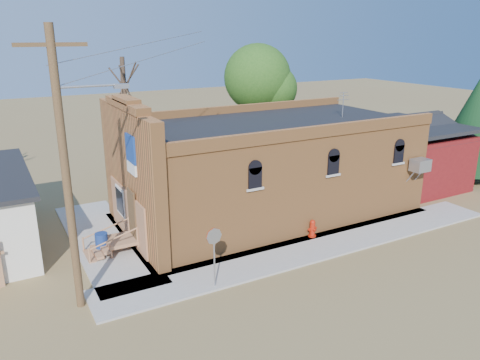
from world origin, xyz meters
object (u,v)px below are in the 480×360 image
fire_hydrant (312,228)px  stop_sign (214,242)px  utility_pole (67,168)px  trash_barrel (102,242)px  brick_bar (264,168)px

fire_hydrant → stop_sign: 6.08m
fire_hydrant → utility_pole: bearing=159.1°
stop_sign → trash_barrel: 5.72m
fire_hydrant → stop_sign: bearing=172.9°
utility_pole → trash_barrel: bearing=67.3°
brick_bar → trash_barrel: size_ratio=20.58×
stop_sign → trash_barrel: bearing=137.3°
stop_sign → trash_barrel: size_ratio=2.81×
utility_pole → trash_barrel: (1.52, 3.62, -4.29)m
utility_pole → stop_sign: utility_pole is taller
utility_pole → trash_barrel: size_ratio=11.29×
trash_barrel → brick_bar: bearing=4.6°
trash_barrel → fire_hydrant: bearing=-19.6°
brick_bar → fire_hydrant: (0.24, -3.70, -1.87)m
utility_pole → stop_sign: size_ratio=4.02×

